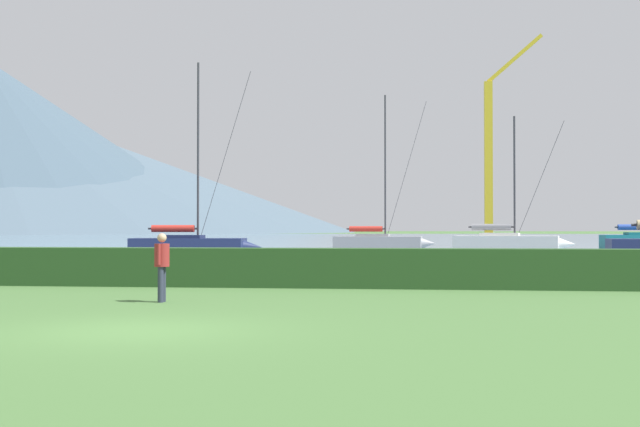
{
  "coord_description": "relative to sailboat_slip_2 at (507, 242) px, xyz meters",
  "views": [
    {
      "loc": [
        4.92,
        -14.05,
        1.77
      ],
      "look_at": [
        -3.78,
        56.07,
        3.01
      ],
      "focal_mm": 47.32,
      "sensor_mm": 36.0,
      "label": 1
    }
  ],
  "objects": [
    {
      "name": "ground_plane",
      "position": [
        -11.12,
        -50.54,
        -0.73
      ],
      "size": [
        1000.0,
        1000.0,
        0.0
      ],
      "primitive_type": "plane",
      "color": "#477038"
    },
    {
      "name": "person_standing_walker",
      "position": [
        -12.45,
        -45.03,
        0.24
      ],
      "size": [
        0.36,
        0.57,
        1.65
      ],
      "rotation": [
        0.0,
        0.0,
        -0.0
      ],
      "color": "#2D3347",
      "rests_on": "ground_plane"
    },
    {
      "name": "sailboat_slip_2",
      "position": [
        0.0,
        0.0,
        0.0
      ],
      "size": [
        9.05,
        4.02,
        10.2
      ],
      "rotation": [
        0.0,
        0.0,
        -0.19
      ],
      "color": "white",
      "rests_on": "harbor_water"
    },
    {
      "name": "sailboat_slip_6",
      "position": [
        -9.84,
        3.89,
        -0.03
      ],
      "size": [
        8.26,
        2.83,
        12.61
      ],
      "rotation": [
        0.0,
        0.0,
        -0.06
      ],
      "color": "#9E9EA3",
      "rests_on": "harbor_water"
    },
    {
      "name": "sailboat_slip_12",
      "position": [
        -21.08,
        -12.17,
        -0.02
      ],
      "size": [
        8.4,
        2.82,
        12.4
      ],
      "rotation": [
        0.0,
        0.0,
        0.05
      ],
      "color": "navy",
      "rests_on": "harbor_water"
    },
    {
      "name": "hedge_line",
      "position": [
        -11.12,
        -39.54,
        -0.14
      ],
      "size": [
        80.0,
        1.2,
        1.17
      ],
      "primitive_type": "cube",
      "color": "#284C23",
      "rests_on": "ground_plane"
    },
    {
      "name": "dock_crane",
      "position": [
        0.31,
        20.5,
        6.64
      ],
      "size": [
        6.33,
        2.0,
        21.04
      ],
      "color": "#333338",
      "rests_on": "ground_plane"
    },
    {
      "name": "harbor_water",
      "position": [
        -11.12,
        86.46,
        -0.73
      ],
      "size": [
        320.0,
        246.0,
        0.0
      ],
      "primitive_type": "cube",
      "color": "slate",
      "rests_on": "ground_plane"
    }
  ]
}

